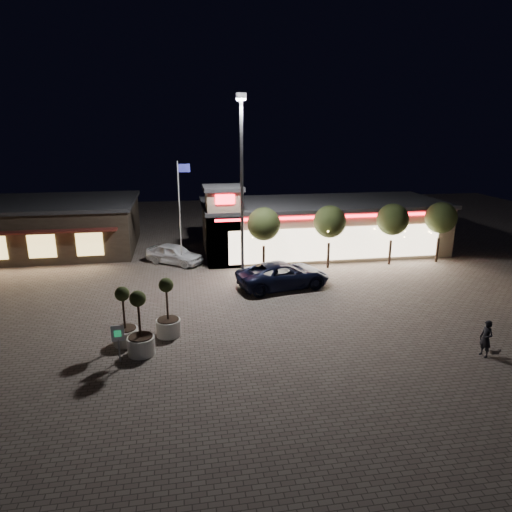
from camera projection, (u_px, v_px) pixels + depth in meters
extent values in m
plane|color=#685D54|center=(226.00, 341.00, 23.05)|extent=(90.00, 90.00, 0.00)
cube|color=tan|center=(322.00, 227.00, 39.25)|extent=(20.00, 8.00, 4.00)
cube|color=#262628|center=(323.00, 203.00, 38.66)|extent=(20.40, 8.40, 0.30)
cube|color=beige|center=(337.00, 244.00, 35.53)|extent=(17.00, 0.12, 2.60)
cube|color=#FF1424|center=(339.00, 217.00, 34.90)|extent=(19.00, 0.10, 0.18)
cube|color=tan|center=(224.00, 228.00, 35.05)|extent=(2.60, 2.60, 5.80)
cube|color=#262628|center=(223.00, 188.00, 34.20)|extent=(3.00, 3.00, 0.30)
cube|color=#FF1424|center=(225.00, 199.00, 33.11)|extent=(1.40, 0.10, 0.70)
cube|color=#382D23|center=(39.00, 228.00, 39.19)|extent=(16.00, 10.00, 4.00)
cube|color=#262628|center=(36.00, 203.00, 38.59)|extent=(16.40, 10.40, 0.30)
cube|color=#591E19|center=(17.00, 233.00, 33.85)|extent=(14.40, 0.80, 0.15)
cube|color=#FFD572|center=(42.00, 246.00, 34.76)|extent=(2.00, 0.12, 1.80)
cube|color=#FFD572|center=(90.00, 244.00, 35.32)|extent=(2.00, 0.12, 1.80)
cylinder|color=gray|center=(242.00, 198.00, 29.28)|extent=(0.20, 0.20, 12.00)
cube|color=gray|center=(241.00, 96.00, 27.56)|extent=(0.60, 0.40, 0.35)
cube|color=white|center=(241.00, 99.00, 27.62)|extent=(0.45, 0.30, 0.08)
cylinder|color=white|center=(180.00, 216.00, 33.93)|extent=(0.10, 0.10, 8.00)
cube|color=#282C95|center=(184.00, 168.00, 33.03)|extent=(0.90, 0.04, 0.60)
cylinder|color=#332319|center=(264.00, 258.00, 33.84)|extent=(0.20, 0.20, 1.92)
sphere|color=#2D3819|center=(264.00, 224.00, 33.12)|extent=(2.42, 2.42, 2.42)
cylinder|color=#332319|center=(328.00, 255.00, 34.65)|extent=(0.20, 0.20, 1.92)
sphere|color=#2D3819|center=(330.00, 222.00, 33.92)|extent=(2.42, 2.42, 2.42)
cylinder|color=#332319|center=(390.00, 252.00, 35.45)|extent=(0.20, 0.20, 1.92)
sphere|color=#2D3819|center=(393.00, 219.00, 34.72)|extent=(2.42, 2.42, 2.42)
cylinder|color=#332319|center=(437.00, 250.00, 36.09)|extent=(0.20, 0.20, 1.92)
sphere|color=#2D3819|center=(441.00, 218.00, 35.36)|extent=(2.42, 2.42, 2.42)
imported|color=black|center=(283.00, 275.00, 30.48)|extent=(6.67, 3.99, 1.74)
imported|color=white|center=(174.00, 254.00, 35.68)|extent=(4.86, 4.23, 1.58)
imported|color=black|center=(486.00, 339.00, 21.32)|extent=(0.54, 0.72, 1.79)
cube|color=#59514C|center=(495.00, 352.00, 21.45)|extent=(0.37, 0.15, 0.20)
sphere|color=#59514C|center=(499.00, 350.00, 21.46)|extent=(0.18, 0.18, 0.18)
cylinder|color=silver|center=(126.00, 336.00, 22.65)|extent=(1.23, 1.23, 0.82)
cylinder|color=black|center=(125.00, 328.00, 22.53)|extent=(1.07, 1.07, 0.06)
cylinder|color=#332319|center=(124.00, 310.00, 22.26)|extent=(0.10, 0.10, 1.85)
sphere|color=#2D3819|center=(122.00, 294.00, 22.02)|extent=(0.72, 0.72, 0.72)
cylinder|color=silver|center=(141.00, 345.00, 21.66)|extent=(1.30, 1.30, 0.87)
cylinder|color=black|center=(141.00, 337.00, 21.54)|extent=(1.13, 1.13, 0.06)
cylinder|color=#332319|center=(139.00, 317.00, 21.26)|extent=(0.11, 0.11, 1.95)
sphere|color=#2D3819|center=(138.00, 299.00, 21.00)|extent=(0.76, 0.76, 0.76)
cylinder|color=silver|center=(169.00, 327.00, 23.60)|extent=(1.28, 1.28, 0.85)
cylinder|color=black|center=(168.00, 320.00, 23.47)|extent=(1.11, 1.11, 0.06)
cylinder|color=#332319|center=(167.00, 302.00, 23.20)|extent=(0.11, 0.11, 1.91)
sphere|color=#2D3819|center=(166.00, 285.00, 22.95)|extent=(0.74, 0.74, 0.74)
cylinder|color=gray|center=(119.00, 350.00, 20.95)|extent=(0.07, 0.07, 1.09)
cube|color=white|center=(118.00, 333.00, 20.71)|extent=(0.59, 0.07, 0.77)
cube|color=#1BA75A|center=(118.00, 334.00, 20.68)|extent=(0.32, 0.03, 0.32)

